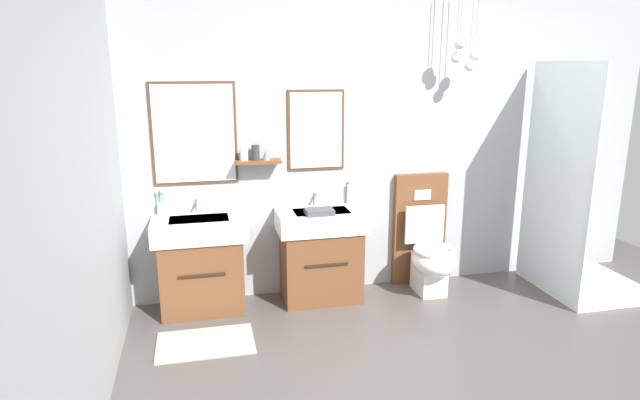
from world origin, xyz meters
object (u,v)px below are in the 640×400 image
object	(u,v)px
soap_dispenser	(350,194)
toilet	(426,248)
vanity_sink_left	(201,262)
vanity_sink_right	(321,253)
shower_tray	(575,242)
folded_hand_towel	(319,212)
toothbrush_cup	(162,208)

from	to	relation	value
soap_dispenser	toilet	bearing A→B (deg)	-14.84
toilet	soap_dispenser	size ratio (longest dim) A/B	5.02
soap_dispenser	vanity_sink_left	bearing A→B (deg)	-173.01
vanity_sink_right	shower_tray	size ratio (longest dim) A/B	0.40
vanity_sink_right	folded_hand_towel	bearing A→B (deg)	-107.95
toothbrush_cup	shower_tray	distance (m)	3.48
folded_hand_towel	shower_tray	world-z (taller)	shower_tray
toothbrush_cup	folded_hand_towel	bearing A→B (deg)	-12.49
soap_dispenser	vanity_sink_right	bearing A→B (deg)	-152.06
vanity_sink_left	shower_tray	bearing A→B (deg)	-5.79
vanity_sink_left	folded_hand_towel	bearing A→B (deg)	-7.56
toothbrush_cup	vanity_sink_left	bearing A→B (deg)	-27.23
vanity_sink_left	folded_hand_towel	distance (m)	1.02
toilet	folded_hand_towel	xyz separation A→B (m)	(-0.98, -0.11, 0.42)
toilet	toothbrush_cup	size ratio (longest dim) A/B	4.77
vanity_sink_right	folded_hand_towel	size ratio (longest dim) A/B	3.50
toilet	toothbrush_cup	world-z (taller)	toilet
vanity_sink_right	toothbrush_cup	size ratio (longest dim) A/B	3.67
vanity_sink_right	toothbrush_cup	bearing A→B (deg)	173.39
shower_tray	vanity_sink_left	bearing A→B (deg)	174.21
toilet	soap_dispenser	distance (m)	0.82
vanity_sink_right	soap_dispenser	size ratio (longest dim) A/B	3.87
vanity_sink_left	soap_dispenser	size ratio (longest dim) A/B	3.87
folded_hand_towel	toothbrush_cup	bearing A→B (deg)	167.51
toilet	shower_tray	size ratio (longest dim) A/B	0.51
toilet	toothbrush_cup	bearing A→B (deg)	175.78
vanity_sink_left	toilet	xyz separation A→B (m)	(1.91, -0.02, -0.03)
toothbrush_cup	folded_hand_towel	xyz separation A→B (m)	(1.21, -0.27, -0.03)
toilet	folded_hand_towel	bearing A→B (deg)	-173.74
vanity_sink_left	vanity_sink_right	distance (m)	0.97
folded_hand_towel	soap_dispenser	bearing A→B (deg)	40.00
vanity_sink_right	soap_dispenser	xyz separation A→B (m)	(0.29, 0.15, 0.45)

